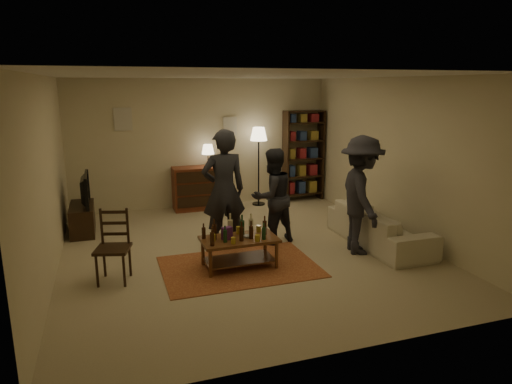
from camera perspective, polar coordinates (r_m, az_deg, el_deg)
name	(u,v)px	position (r m, az deg, el deg)	size (l,w,h in m)	color
floor	(244,251)	(7.30, -1.49, -7.36)	(6.00, 6.00, 0.00)	#C6B793
room_shell	(171,122)	(9.64, -10.56, 8.55)	(6.00, 6.00, 6.00)	beige
rug	(239,267)	(6.68, -2.08, -9.31)	(2.20, 1.50, 0.01)	brown
coffee_table	(238,241)	(6.54, -2.23, -6.15)	(1.09, 0.60, 0.78)	brown
dining_chair	(113,243)	(6.38, -17.39, -6.12)	(0.53, 0.53, 0.99)	black
tv_stand	(82,212)	(8.63, -20.91, -2.29)	(0.40, 1.00, 1.06)	black
dresser	(198,187)	(9.65, -7.32, 0.63)	(1.00, 0.50, 1.36)	maroon
bookshelf	(303,155)	(10.34, 5.91, 4.67)	(0.90, 0.34, 2.02)	black
floor_lamp	(259,139)	(9.77, 0.33, 6.59)	(0.36, 0.36, 1.69)	black
sofa	(379,226)	(7.76, 15.17, -4.18)	(2.08, 0.81, 0.61)	beige
person_left	(224,190)	(7.16, -4.06, 0.23)	(0.70, 0.46, 1.92)	#23232A
person_right	(272,196)	(7.45, 2.04, -0.56)	(0.77, 0.60, 1.58)	#24252C
person_by_sofa	(361,195)	(7.18, 13.01, -0.40)	(1.18, 0.68, 1.83)	#26252D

